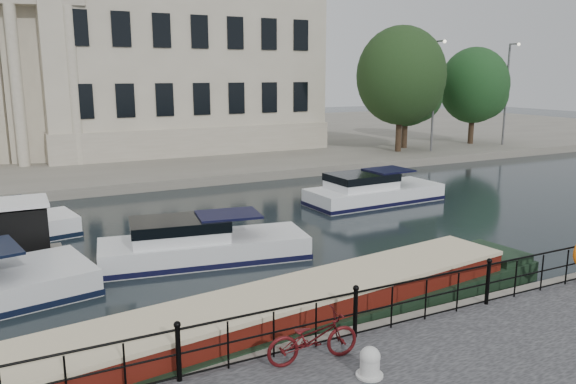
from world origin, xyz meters
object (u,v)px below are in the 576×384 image
Objects in this scene: bicycle at (313,338)px; narrowboat at (296,321)px; harbour_hut at (19,234)px; mooring_bollard at (370,362)px.

bicycle reaches higher than narrowboat.
harbour_hut reaches higher than bicycle.
mooring_bollard is 13.62m from harbour_hut.
harbour_hut is (-5.03, 11.35, -0.11)m from bicycle.
harbour_hut is at bearing 30.03° from bicycle.
bicycle is at bearing -65.50° from harbour_hut.
narrowboat is (0.06, 3.17, -0.47)m from mooring_bollard.
mooring_bollard is at bearing -64.49° from harbour_hut.
bicycle is 12.42m from harbour_hut.
bicycle is at bearing 125.17° from mooring_bollard.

